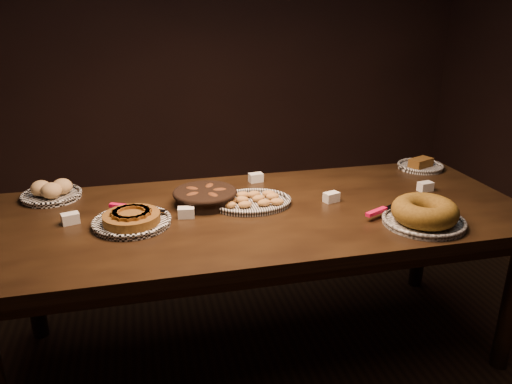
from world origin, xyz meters
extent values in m
plane|color=black|center=(0.00, 0.00, 0.00)|extent=(5.00, 5.00, 0.00)
cube|color=black|center=(0.00, 0.00, 0.72)|extent=(2.40, 1.00, 0.05)
cylinder|color=black|center=(1.08, -0.38, 0.35)|extent=(0.08, 0.08, 0.70)
cylinder|color=black|center=(-1.08, 0.38, 0.35)|extent=(0.08, 0.08, 0.70)
cylinder|color=black|center=(1.08, 0.38, 0.35)|extent=(0.08, 0.08, 0.70)
torus|color=white|center=(-0.56, -0.03, 0.77)|extent=(0.33, 0.33, 0.02)
cylinder|color=#4A250E|center=(-0.56, -0.03, 0.78)|extent=(0.25, 0.25, 0.04)
cube|color=#4F290D|center=(-0.49, -0.02, 0.81)|extent=(0.03, 0.08, 0.01)
cube|color=#4F290D|center=(-0.50, 0.01, 0.81)|extent=(0.06, 0.08, 0.01)
cube|color=#4F290D|center=(-0.52, 0.03, 0.81)|extent=(0.08, 0.06, 0.01)
cube|color=#4F290D|center=(-0.55, 0.04, 0.81)|extent=(0.08, 0.04, 0.01)
cube|color=#4F290D|center=(-0.58, 0.04, 0.81)|extent=(0.08, 0.05, 0.01)
cube|color=#4F290D|center=(-0.60, 0.02, 0.81)|extent=(0.08, 0.07, 0.01)
cube|color=#4F290D|center=(-0.62, 0.00, 0.81)|extent=(0.05, 0.08, 0.01)
cube|color=#4F290D|center=(-0.62, -0.03, 0.81)|extent=(0.03, 0.08, 0.01)
cube|color=#4F290D|center=(-0.61, -0.06, 0.81)|extent=(0.06, 0.08, 0.01)
cube|color=#4F290D|center=(-0.59, -0.08, 0.81)|extent=(0.08, 0.06, 0.01)
cube|color=#4F290D|center=(-0.57, -0.09, 0.81)|extent=(0.08, 0.04, 0.01)
cube|color=#4F290D|center=(-0.54, -0.09, 0.81)|extent=(0.08, 0.05, 0.01)
cube|color=#4F290D|center=(-0.51, -0.07, 0.81)|extent=(0.08, 0.07, 0.01)
cube|color=#4F290D|center=(-0.50, -0.05, 0.81)|extent=(0.05, 0.08, 0.01)
cube|color=#F10C46|center=(-0.60, 0.12, 0.78)|extent=(0.12, 0.08, 0.02)
cube|color=silver|center=(-0.48, 0.06, 0.78)|extent=(0.15, 0.10, 0.00)
torus|color=black|center=(-0.02, 0.08, 0.77)|extent=(0.30, 0.30, 0.02)
ellipsoid|color=#A5662F|center=(-0.13, 0.03, 0.78)|extent=(0.07, 0.05, 0.03)
ellipsoid|color=#A5662F|center=(-0.07, 0.02, 0.78)|extent=(0.06, 0.04, 0.03)
ellipsoid|color=#A5662F|center=(0.02, 0.02, 0.78)|extent=(0.07, 0.05, 0.03)
ellipsoid|color=#A5662F|center=(0.08, 0.02, 0.78)|extent=(0.07, 0.05, 0.03)
ellipsoid|color=#A5662F|center=(-0.12, 0.08, 0.78)|extent=(0.07, 0.06, 0.03)
ellipsoid|color=#A5662F|center=(-0.07, 0.08, 0.78)|extent=(0.07, 0.06, 0.03)
ellipsoid|color=#A5662F|center=(0.01, 0.08, 0.78)|extent=(0.07, 0.05, 0.03)
ellipsoid|color=#A5662F|center=(0.08, 0.09, 0.78)|extent=(0.06, 0.04, 0.03)
ellipsoid|color=#A5662F|center=(-0.13, 0.12, 0.78)|extent=(0.06, 0.04, 0.03)
ellipsoid|color=#A5662F|center=(-0.05, 0.14, 0.78)|extent=(0.07, 0.05, 0.03)
ellipsoid|color=#A5662F|center=(0.00, 0.13, 0.78)|extent=(0.07, 0.05, 0.03)
ellipsoid|color=#A5662F|center=(0.07, 0.13, 0.78)|extent=(0.07, 0.06, 0.03)
torus|color=black|center=(0.63, -0.31, 0.77)|extent=(0.34, 0.34, 0.02)
torus|color=brown|center=(0.63, -0.31, 0.81)|extent=(0.29, 0.29, 0.09)
cube|color=#F10C46|center=(0.46, -0.20, 0.78)|extent=(0.12, 0.07, 0.02)
cube|color=silver|center=(0.58, -0.14, 0.78)|extent=(0.15, 0.09, 0.00)
cylinder|color=black|center=(-0.23, 0.13, 0.78)|extent=(0.29, 0.29, 0.07)
torus|color=black|center=(-0.23, 0.13, 0.81)|extent=(0.29, 0.29, 0.02)
ellipsoid|color=#38170B|center=(-0.16, 0.13, 0.80)|extent=(0.09, 0.05, 0.04)
ellipsoid|color=#38170B|center=(-0.20, 0.19, 0.80)|extent=(0.08, 0.10, 0.04)
ellipsoid|color=#38170B|center=(-0.28, 0.17, 0.80)|extent=(0.10, 0.09, 0.04)
ellipsoid|color=#38170B|center=(-0.29, 0.10, 0.80)|extent=(0.10, 0.08, 0.04)
ellipsoid|color=#38170B|center=(-0.20, 0.07, 0.80)|extent=(0.08, 0.10, 0.04)
torus|color=white|center=(-0.93, 0.38, 0.77)|extent=(0.28, 0.28, 0.02)
ellipsoid|color=#AA814E|center=(-0.97, 0.39, 0.80)|extent=(0.09, 0.09, 0.08)
ellipsoid|color=#AA814E|center=(-0.88, 0.39, 0.80)|extent=(0.09, 0.09, 0.08)
ellipsoid|color=#AA814E|center=(-0.92, 0.34, 0.80)|extent=(0.09, 0.09, 0.08)
torus|color=black|center=(1.02, 0.38, 0.77)|extent=(0.25, 0.25, 0.02)
cube|color=#4A250E|center=(1.02, 0.38, 0.79)|extent=(0.15, 0.12, 0.05)
cube|color=white|center=(-0.33, 0.00, 0.77)|extent=(0.08, 0.05, 0.04)
cube|color=white|center=(0.07, 0.38, 0.77)|extent=(0.08, 0.05, 0.04)
cube|color=white|center=(0.35, 0.03, 0.77)|extent=(0.08, 0.06, 0.04)
cube|color=white|center=(-0.81, 0.05, 0.77)|extent=(0.08, 0.06, 0.04)
cube|color=white|center=(0.85, 0.05, 0.77)|extent=(0.08, 0.06, 0.04)
camera|label=1|loc=(-0.50, -2.00, 1.61)|focal=35.00mm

